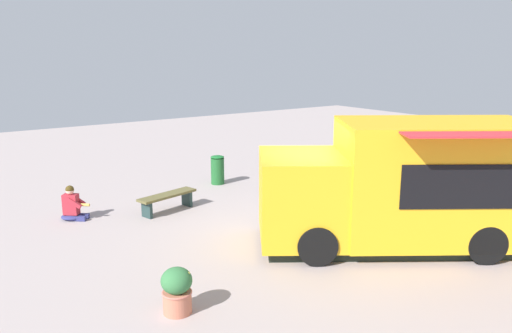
% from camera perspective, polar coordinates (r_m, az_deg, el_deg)
% --- Properties ---
extents(ground_plane, '(40.00, 40.00, 0.00)m').
position_cam_1_polar(ground_plane, '(11.29, 7.17, -7.57)').
color(ground_plane, '#AA9B98').
extents(food_truck, '(5.72, 4.88, 2.59)m').
position_cam_1_polar(food_truck, '(10.60, 16.47, -2.40)').
color(food_truck, gold).
rests_on(food_truck, ground_plane).
extents(person_customer, '(0.73, 0.70, 0.84)m').
position_cam_1_polar(person_customer, '(12.79, -20.24, -4.34)').
color(person_customer, navy).
rests_on(person_customer, ground_plane).
extents(planter_flowering_near, '(0.48, 0.48, 0.74)m').
position_cam_1_polar(planter_flowering_near, '(7.95, -9.03, -13.72)').
color(planter_flowering_near, '#C36D54').
rests_on(planter_flowering_near, ground_plane).
extents(planter_flowering_far, '(0.57, 0.57, 0.77)m').
position_cam_1_polar(planter_flowering_far, '(16.14, 12.58, -0.16)').
color(planter_flowering_far, '#563F5A').
rests_on(planter_flowering_far, ground_plane).
extents(plaza_bench, '(1.66, 0.78, 0.46)m').
position_cam_1_polar(plaza_bench, '(12.78, -10.08, -3.59)').
color(plaza_bench, brown).
rests_on(plaza_bench, ground_plane).
extents(trash_bin, '(0.41, 0.41, 0.88)m').
position_cam_1_polar(trash_bin, '(15.25, -4.42, -0.36)').
color(trash_bin, '#1E5D2A').
rests_on(trash_bin, ground_plane).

